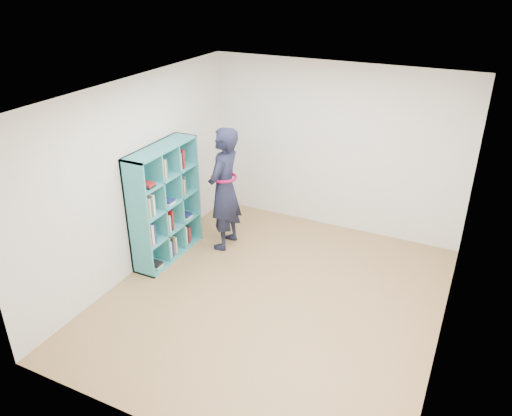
% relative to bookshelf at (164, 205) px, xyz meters
% --- Properties ---
extents(floor, '(4.50, 4.50, 0.00)m').
position_rel_bookshelf_xyz_m(floor, '(1.84, -0.32, -0.80)').
color(floor, '#9C7747').
rests_on(floor, ground).
extents(ceiling, '(4.50, 4.50, 0.00)m').
position_rel_bookshelf_xyz_m(ceiling, '(1.84, -0.32, 1.80)').
color(ceiling, white).
rests_on(ceiling, wall_back).
extents(wall_left, '(0.02, 4.50, 2.60)m').
position_rel_bookshelf_xyz_m(wall_left, '(-0.16, -0.32, 0.50)').
color(wall_left, silver).
rests_on(wall_left, floor).
extents(wall_right, '(0.02, 4.50, 2.60)m').
position_rel_bookshelf_xyz_m(wall_right, '(3.84, -0.32, 0.50)').
color(wall_right, silver).
rests_on(wall_right, floor).
extents(wall_back, '(4.00, 0.02, 2.60)m').
position_rel_bookshelf_xyz_m(wall_back, '(1.84, 1.93, 0.50)').
color(wall_back, silver).
rests_on(wall_back, floor).
extents(wall_front, '(4.00, 0.02, 2.60)m').
position_rel_bookshelf_xyz_m(wall_front, '(1.84, -2.57, 0.50)').
color(wall_front, silver).
rests_on(wall_front, floor).
extents(bookshelf, '(0.36, 1.24, 1.66)m').
position_rel_bookshelf_xyz_m(bookshelf, '(0.00, 0.00, 0.00)').
color(bookshelf, teal).
rests_on(bookshelf, floor).
extents(person, '(0.47, 0.69, 1.83)m').
position_rel_bookshelf_xyz_m(person, '(0.64, 0.60, 0.12)').
color(person, black).
rests_on(person, floor).
extents(smartphone, '(0.01, 0.08, 0.12)m').
position_rel_bookshelf_xyz_m(smartphone, '(0.50, 0.68, 0.24)').
color(smartphone, silver).
rests_on(smartphone, person).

